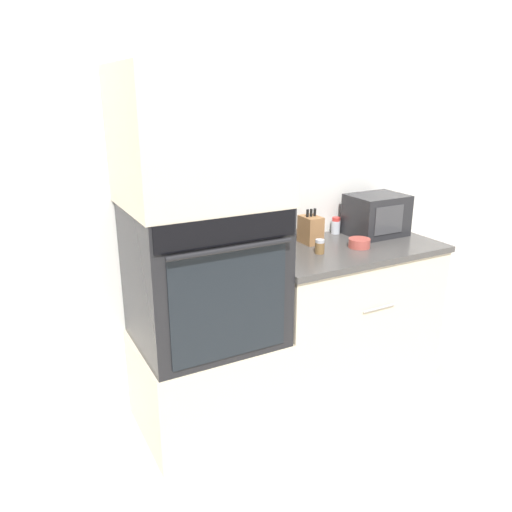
{
  "coord_description": "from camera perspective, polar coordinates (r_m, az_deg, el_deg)",
  "views": [
    {
      "loc": [
        -1.26,
        -1.91,
        1.77
      ],
      "look_at": [
        -0.12,
        0.21,
        0.97
      ],
      "focal_mm": 35.0,
      "sensor_mm": 36.0,
      "label": 1
    }
  ],
  "objects": [
    {
      "name": "ground_plane",
      "position": [
        2.89,
        4.29,
        -19.32
      ],
      "size": [
        12.0,
        12.0,
        0.0
      ],
      "primitive_type": "plane",
      "color": "beige"
    },
    {
      "name": "wall_back",
      "position": [
        2.88,
        -1.88,
        8.05
      ],
      "size": [
        8.0,
        0.05,
        2.5
      ],
      "color": "silver",
      "rests_on": "ground_plane"
    },
    {
      "name": "oven_cabinet_base",
      "position": [
        2.82,
        -5.49,
        -13.98
      ],
      "size": [
        0.74,
        0.6,
        0.52
      ],
      "color": "beige",
      "rests_on": "ground_plane"
    },
    {
      "name": "wall_oven",
      "position": [
        2.54,
        -5.88,
        -2.06
      ],
      "size": [
        0.71,
        0.64,
        0.72
      ],
      "color": "black",
      "rests_on": "oven_cabinet_base"
    },
    {
      "name": "oven_cabinet_upper",
      "position": [
        2.39,
        -6.46,
        13.39
      ],
      "size": [
        0.74,
        0.6,
        0.64
      ],
      "color": "beige",
      "rests_on": "wall_oven"
    },
    {
      "name": "counter_unit",
      "position": [
        3.14,
        9.9,
        -6.67
      ],
      "size": [
        1.1,
        0.63,
        0.9
      ],
      "color": "beige",
      "rests_on": "ground_plane"
    },
    {
      "name": "microwave",
      "position": [
        3.21,
        13.59,
        4.59
      ],
      "size": [
        0.35,
        0.27,
        0.25
      ],
      "color": "#232326",
      "rests_on": "counter_unit"
    },
    {
      "name": "knife_block",
      "position": [
        2.98,
        6.26,
        3.03
      ],
      "size": [
        0.1,
        0.14,
        0.21
      ],
      "color": "olive",
      "rests_on": "counter_unit"
    },
    {
      "name": "bowl",
      "position": [
        2.95,
        11.72,
        1.47
      ],
      "size": [
        0.13,
        0.13,
        0.05
      ],
      "color": "#B24C42",
      "rests_on": "counter_unit"
    },
    {
      "name": "condiment_jar_near",
      "position": [
        3.21,
        9.11,
        3.45
      ],
      "size": [
        0.05,
        0.05,
        0.11
      ],
      "color": "silver",
      "rests_on": "counter_unit"
    },
    {
      "name": "condiment_jar_mid",
      "position": [
        2.8,
        7.29,
        1.07
      ],
      "size": [
        0.05,
        0.05,
        0.08
      ],
      "color": "brown",
      "rests_on": "counter_unit"
    },
    {
      "name": "condiment_jar_far",
      "position": [
        2.89,
        3.43,
        1.82
      ],
      "size": [
        0.04,
        0.04,
        0.09
      ],
      "color": "#427047",
      "rests_on": "counter_unit"
    }
  ]
}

